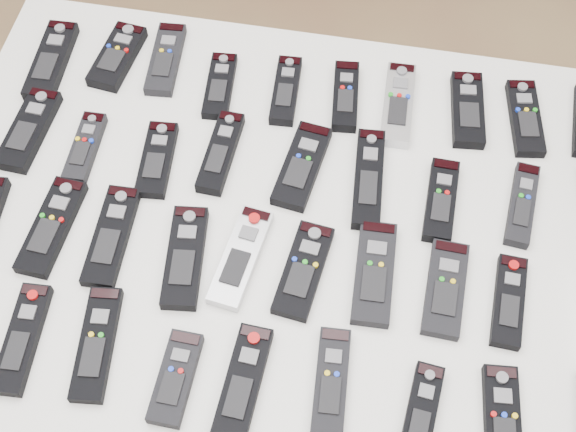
% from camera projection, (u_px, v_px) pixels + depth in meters
% --- Properties ---
extents(ground, '(4.00, 4.00, 0.00)m').
position_uv_depth(ground, '(282.00, 410.00, 1.99)').
color(ground, '#8F6149').
rests_on(ground, ground).
extents(table, '(1.25, 0.88, 0.78)m').
position_uv_depth(table, '(288.00, 239.00, 1.42)').
color(table, white).
rests_on(table, ground).
extents(remote_0, '(0.06, 0.19, 0.02)m').
position_uv_depth(remote_0, '(51.00, 61.00, 1.54)').
color(remote_0, black).
rests_on(remote_0, table).
extents(remote_1, '(0.08, 0.16, 0.02)m').
position_uv_depth(remote_1, '(117.00, 57.00, 1.55)').
color(remote_1, black).
rests_on(remote_1, table).
extents(remote_2, '(0.07, 0.18, 0.02)m').
position_uv_depth(remote_2, '(166.00, 59.00, 1.55)').
color(remote_2, black).
rests_on(remote_2, table).
extents(remote_3, '(0.06, 0.15, 0.02)m').
position_uv_depth(remote_3, '(220.00, 86.00, 1.51)').
color(remote_3, black).
rests_on(remote_3, table).
extents(remote_4, '(0.05, 0.16, 0.02)m').
position_uv_depth(remote_4, '(286.00, 91.00, 1.51)').
color(remote_4, black).
rests_on(remote_4, table).
extents(remote_5, '(0.06, 0.16, 0.02)m').
position_uv_depth(remote_5, '(345.00, 96.00, 1.50)').
color(remote_5, black).
rests_on(remote_5, table).
extents(remote_6, '(0.06, 0.19, 0.02)m').
position_uv_depth(remote_6, '(398.00, 105.00, 1.49)').
color(remote_6, '#B7B7BC').
rests_on(remote_6, table).
extents(remote_7, '(0.07, 0.17, 0.02)m').
position_uv_depth(remote_7, '(468.00, 110.00, 1.48)').
color(remote_7, black).
rests_on(remote_7, table).
extents(remote_8, '(0.08, 0.17, 0.02)m').
position_uv_depth(remote_8, '(525.00, 118.00, 1.47)').
color(remote_8, black).
rests_on(remote_8, table).
extents(remote_10, '(0.07, 0.18, 0.02)m').
position_uv_depth(remote_10, '(29.00, 130.00, 1.46)').
color(remote_10, black).
rests_on(remote_10, table).
extents(remote_11, '(0.05, 0.15, 0.02)m').
position_uv_depth(remote_11, '(85.00, 148.00, 1.44)').
color(remote_11, black).
rests_on(remote_11, table).
extents(remote_12, '(0.07, 0.16, 0.02)m').
position_uv_depth(remote_12, '(157.00, 160.00, 1.42)').
color(remote_12, black).
rests_on(remote_12, table).
extents(remote_13, '(0.05, 0.17, 0.02)m').
position_uv_depth(remote_13, '(221.00, 153.00, 1.43)').
color(remote_13, black).
rests_on(remote_13, table).
extents(remote_14, '(0.08, 0.18, 0.02)m').
position_uv_depth(remote_14, '(302.00, 166.00, 1.42)').
color(remote_14, black).
rests_on(remote_14, table).
extents(remote_15, '(0.06, 0.20, 0.02)m').
position_uv_depth(remote_15, '(368.00, 179.00, 1.40)').
color(remote_15, black).
rests_on(remote_15, table).
extents(remote_16, '(0.05, 0.16, 0.02)m').
position_uv_depth(remote_16, '(441.00, 201.00, 1.38)').
color(remote_16, black).
rests_on(remote_16, table).
extents(remote_17, '(0.06, 0.17, 0.02)m').
position_uv_depth(remote_17, '(522.00, 205.00, 1.37)').
color(remote_17, black).
rests_on(remote_17, table).
extents(remote_20, '(0.07, 0.19, 0.02)m').
position_uv_depth(remote_20, '(52.00, 226.00, 1.35)').
color(remote_20, black).
rests_on(remote_20, table).
extents(remote_21, '(0.06, 0.19, 0.02)m').
position_uv_depth(remote_21, '(111.00, 236.00, 1.34)').
color(remote_21, black).
rests_on(remote_21, table).
extents(remote_22, '(0.08, 0.19, 0.02)m').
position_uv_depth(remote_22, '(185.00, 257.00, 1.32)').
color(remote_22, black).
rests_on(remote_22, table).
extents(remote_23, '(0.08, 0.19, 0.02)m').
position_uv_depth(remote_23, '(241.00, 257.00, 1.32)').
color(remote_23, '#B7B7BC').
rests_on(remote_23, table).
extents(remote_24, '(0.08, 0.18, 0.02)m').
position_uv_depth(remote_24, '(303.00, 270.00, 1.31)').
color(remote_24, black).
rests_on(remote_24, table).
extents(remote_25, '(0.07, 0.19, 0.02)m').
position_uv_depth(remote_25, '(374.00, 273.00, 1.31)').
color(remote_25, black).
rests_on(remote_25, table).
extents(remote_26, '(0.07, 0.17, 0.02)m').
position_uv_depth(remote_26, '(445.00, 289.00, 1.29)').
color(remote_26, black).
rests_on(remote_26, table).
extents(remote_27, '(0.05, 0.16, 0.02)m').
position_uv_depth(remote_27, '(509.00, 301.00, 1.28)').
color(remote_27, black).
rests_on(remote_27, table).
extents(remote_30, '(0.06, 0.18, 0.02)m').
position_uv_depth(remote_30, '(22.00, 338.00, 1.25)').
color(remote_30, black).
rests_on(remote_30, table).
extents(remote_31, '(0.07, 0.19, 0.02)m').
position_uv_depth(remote_31, '(97.00, 344.00, 1.24)').
color(remote_31, black).
rests_on(remote_31, table).
extents(remote_32, '(0.05, 0.15, 0.02)m').
position_uv_depth(remote_32, '(176.00, 378.00, 1.21)').
color(remote_32, black).
rests_on(remote_32, table).
extents(remote_33, '(0.06, 0.19, 0.02)m').
position_uv_depth(remote_33, '(243.00, 384.00, 1.21)').
color(remote_33, black).
rests_on(remote_33, table).
extents(remote_34, '(0.06, 0.17, 0.02)m').
position_uv_depth(remote_34, '(331.00, 382.00, 1.21)').
color(remote_34, black).
rests_on(remote_34, table).
extents(remote_35, '(0.06, 0.16, 0.02)m').
position_uv_depth(remote_35, '(421.00, 417.00, 1.18)').
color(remote_35, black).
rests_on(remote_35, table).
extents(remote_36, '(0.07, 0.18, 0.02)m').
position_uv_depth(remote_36, '(502.00, 424.00, 1.18)').
color(remote_36, black).
rests_on(remote_36, table).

